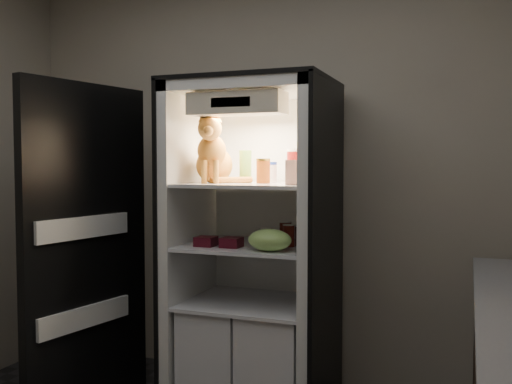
% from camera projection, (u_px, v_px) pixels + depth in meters
% --- Properties ---
extents(room_shell, '(3.60, 3.60, 3.60)m').
position_uv_depth(room_shell, '(115.00, 102.00, 1.99)').
color(room_shell, white).
rests_on(room_shell, floor).
extents(refrigerator, '(0.90, 0.72, 1.88)m').
position_uv_depth(refrigerator, '(255.00, 268.00, 3.33)').
color(refrigerator, white).
rests_on(refrigerator, floor).
extents(fridge_door, '(0.22, 0.87, 1.85)m').
position_uv_depth(fridge_door, '(87.00, 250.00, 3.21)').
color(fridge_door, black).
rests_on(fridge_door, floor).
extents(tabby_cat, '(0.37, 0.40, 0.41)m').
position_uv_depth(tabby_cat, '(213.00, 157.00, 3.28)').
color(tabby_cat, '#C26718').
rests_on(tabby_cat, refrigerator).
extents(parmesan_shaker, '(0.07, 0.07, 0.19)m').
position_uv_depth(parmesan_shaker, '(245.00, 166.00, 3.33)').
color(parmesan_shaker, green).
rests_on(parmesan_shaker, refrigerator).
extents(mayo_tub, '(0.09, 0.09, 0.12)m').
position_uv_depth(mayo_tub, '(270.00, 172.00, 3.36)').
color(mayo_tub, white).
rests_on(mayo_tub, refrigerator).
extents(salsa_jar, '(0.08, 0.08, 0.14)m').
position_uv_depth(salsa_jar, '(263.00, 171.00, 3.20)').
color(salsa_jar, maroon).
rests_on(salsa_jar, refrigerator).
extents(pepper_jar, '(0.12, 0.12, 0.20)m').
position_uv_depth(pepper_jar, '(297.00, 166.00, 3.28)').
color(pepper_jar, maroon).
rests_on(pepper_jar, refrigerator).
extents(cream_carton, '(0.08, 0.08, 0.13)m').
position_uv_depth(cream_carton, '(294.00, 172.00, 3.00)').
color(cream_carton, silver).
rests_on(cream_carton, refrigerator).
extents(soda_can_a, '(0.07, 0.07, 0.13)m').
position_uv_depth(soda_can_a, '(286.00, 233.00, 3.26)').
color(soda_can_a, black).
rests_on(soda_can_a, refrigerator).
extents(soda_can_b, '(0.06, 0.06, 0.11)m').
position_uv_depth(soda_can_b, '(301.00, 236.00, 3.19)').
color(soda_can_b, black).
rests_on(soda_can_b, refrigerator).
extents(soda_can_c, '(0.07, 0.07, 0.12)m').
position_uv_depth(soda_can_c, '(289.00, 236.00, 3.16)').
color(soda_can_c, black).
rests_on(soda_can_c, refrigerator).
extents(condiment_jar, '(0.06, 0.06, 0.09)m').
position_uv_depth(condiment_jar, '(264.00, 235.00, 3.30)').
color(condiment_jar, '#4F3316').
rests_on(condiment_jar, refrigerator).
extents(grape_bag, '(0.24, 0.17, 0.12)m').
position_uv_depth(grape_bag, '(270.00, 240.00, 3.00)').
color(grape_bag, '#83B956').
rests_on(grape_bag, refrigerator).
extents(berry_box_left, '(0.11, 0.11, 0.05)m').
position_uv_depth(berry_box_left, '(206.00, 241.00, 3.19)').
color(berry_box_left, '#520D15').
rests_on(berry_box_left, refrigerator).
extents(berry_box_right, '(0.11, 0.11, 0.05)m').
position_uv_depth(berry_box_right, '(231.00, 242.00, 3.14)').
color(berry_box_right, '#520D15').
rests_on(berry_box_right, refrigerator).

